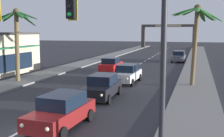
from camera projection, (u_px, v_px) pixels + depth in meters
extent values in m
cube|color=gray|center=(196.00, 76.00, 28.68)|extent=(3.20, 110.00, 0.14)
cube|color=gray|center=(61.00, 70.00, 33.28)|extent=(3.20, 110.00, 0.14)
cube|color=silver|center=(10.00, 137.00, 12.35)|extent=(0.16, 2.00, 0.01)
cube|color=silver|center=(51.00, 114.00, 15.81)|extent=(0.16, 2.00, 0.01)
cube|color=silver|center=(78.00, 99.00, 19.27)|extent=(0.16, 2.00, 0.01)
cube|color=silver|center=(96.00, 89.00, 22.73)|extent=(0.16, 2.00, 0.01)
cube|color=silver|center=(110.00, 81.00, 26.19)|extent=(0.16, 2.00, 0.01)
cube|color=silver|center=(120.00, 75.00, 29.65)|extent=(0.16, 2.00, 0.01)
cube|color=silver|center=(128.00, 70.00, 33.11)|extent=(0.16, 2.00, 0.01)
cube|color=silver|center=(135.00, 67.00, 36.58)|extent=(0.16, 2.00, 0.01)
cube|color=silver|center=(141.00, 64.00, 40.04)|extent=(0.16, 2.00, 0.01)
cube|color=silver|center=(145.00, 61.00, 43.50)|extent=(0.16, 2.00, 0.01)
cube|color=silver|center=(149.00, 59.00, 46.96)|extent=(0.16, 2.00, 0.01)
cube|color=silver|center=(153.00, 57.00, 50.42)|extent=(0.16, 2.00, 0.01)
cube|color=silver|center=(156.00, 55.00, 53.88)|extent=(0.16, 2.00, 0.01)
cube|color=silver|center=(158.00, 54.00, 57.34)|extent=(0.16, 2.00, 0.01)
cube|color=silver|center=(160.00, 52.00, 60.80)|extent=(0.16, 2.00, 0.01)
cube|color=silver|center=(163.00, 51.00, 64.26)|extent=(0.16, 2.00, 0.01)
cube|color=silver|center=(164.00, 50.00, 67.72)|extent=(0.16, 2.00, 0.01)
cube|color=silver|center=(166.00, 49.00, 71.18)|extent=(0.16, 2.00, 0.01)
cube|color=silver|center=(168.00, 48.00, 74.64)|extent=(0.16, 2.00, 0.01)
cube|color=silver|center=(169.00, 47.00, 78.10)|extent=(0.16, 2.00, 0.01)
cylinder|color=#2D2D33|center=(163.00, 67.00, 10.09)|extent=(0.22, 0.22, 6.83)
cube|color=black|center=(71.00, 7.00, 10.84)|extent=(0.32, 0.26, 0.92)
sphere|color=black|center=(69.00, 7.00, 10.71)|extent=(0.17, 0.17, 0.17)
sphere|color=#1EE54C|center=(69.00, 14.00, 10.75)|extent=(0.17, 0.17, 0.17)
cube|color=yellow|center=(73.00, 7.00, 10.99)|extent=(0.42, 0.03, 1.04)
cube|color=maroon|center=(61.00, 114.00, 13.49)|extent=(1.96, 4.38, 0.72)
cube|color=black|center=(62.00, 100.00, 13.54)|extent=(1.70, 2.27, 0.64)
cylinder|color=black|center=(62.00, 134.00, 11.93)|extent=(0.25, 0.65, 0.64)
cylinder|color=black|center=(29.00, 129.00, 12.51)|extent=(0.25, 0.65, 0.64)
cylinder|color=black|center=(90.00, 115.00, 14.57)|extent=(0.25, 0.65, 0.64)
cylinder|color=black|center=(61.00, 112.00, 15.15)|extent=(0.25, 0.65, 0.64)
sphere|color=#F9EFC6|center=(47.00, 129.00, 11.25)|extent=(0.18, 0.18, 0.18)
sphere|color=#F9EFC6|center=(22.00, 126.00, 11.67)|extent=(0.18, 0.18, 0.18)
cube|color=red|center=(92.00, 103.00, 15.26)|extent=(0.24, 0.07, 0.20)
cube|color=red|center=(71.00, 101.00, 15.71)|extent=(0.24, 0.07, 0.20)
cube|color=black|center=(102.00, 89.00, 19.40)|extent=(1.89, 4.35, 0.72)
cube|color=black|center=(103.00, 79.00, 19.45)|extent=(1.67, 2.25, 0.64)
cylinder|color=black|center=(108.00, 99.00, 17.87)|extent=(0.24, 0.65, 0.64)
cylinder|color=black|center=(83.00, 98.00, 18.32)|extent=(0.24, 0.65, 0.64)
cylinder|color=black|center=(119.00, 90.00, 20.57)|extent=(0.24, 0.65, 0.64)
cylinder|color=black|center=(97.00, 89.00, 21.03)|extent=(0.24, 0.65, 0.64)
sphere|color=#F9EFC6|center=(101.00, 95.00, 17.15)|extent=(0.18, 0.18, 0.18)
sphere|color=#F9EFC6|center=(83.00, 94.00, 17.48)|extent=(0.18, 0.18, 0.18)
cube|color=red|center=(119.00, 82.00, 21.27)|extent=(0.24, 0.07, 0.20)
cube|color=red|center=(103.00, 82.00, 21.62)|extent=(0.24, 0.07, 0.20)
cube|color=silver|center=(127.00, 75.00, 25.23)|extent=(1.89, 4.35, 0.72)
cube|color=black|center=(128.00, 68.00, 25.28)|extent=(1.67, 2.25, 0.64)
cylinder|color=black|center=(132.00, 83.00, 23.67)|extent=(0.24, 0.65, 0.64)
cylinder|color=black|center=(113.00, 81.00, 24.23)|extent=(0.24, 0.65, 0.64)
cylinder|color=black|center=(140.00, 77.00, 26.33)|extent=(0.24, 0.65, 0.64)
cylinder|color=black|center=(122.00, 76.00, 26.89)|extent=(0.24, 0.65, 0.64)
sphere|color=#F9EFC6|center=(127.00, 79.00, 22.98)|extent=(0.18, 0.18, 0.18)
sphere|color=#F9EFC6|center=(113.00, 78.00, 23.39)|extent=(0.18, 0.18, 0.18)
cube|color=red|center=(140.00, 71.00, 27.02)|extent=(0.24, 0.07, 0.20)
cube|color=red|center=(127.00, 71.00, 27.45)|extent=(0.24, 0.07, 0.20)
cube|color=red|center=(111.00, 66.00, 31.81)|extent=(1.89, 4.35, 0.72)
cube|color=black|center=(111.00, 60.00, 31.57)|extent=(1.67, 2.25, 0.64)
cylinder|color=black|center=(107.00, 67.00, 33.44)|extent=(0.24, 0.65, 0.64)
cylinder|color=black|center=(121.00, 68.00, 32.98)|extent=(0.24, 0.65, 0.64)
cylinder|color=black|center=(100.00, 71.00, 30.73)|extent=(0.24, 0.65, 0.64)
cylinder|color=black|center=(115.00, 71.00, 30.27)|extent=(0.24, 0.65, 0.64)
sphere|color=#B2B2AD|center=(111.00, 63.00, 34.03)|extent=(0.18, 0.18, 0.18)
sphere|color=#B2B2AD|center=(121.00, 63.00, 33.70)|extent=(0.18, 0.18, 0.18)
cube|color=red|center=(100.00, 67.00, 29.91)|extent=(0.24, 0.07, 0.20)
cube|color=red|center=(112.00, 68.00, 29.56)|extent=(0.24, 0.07, 0.20)
cube|color=#4C515B|center=(179.00, 57.00, 42.01)|extent=(1.86, 4.34, 0.72)
cube|color=black|center=(179.00, 53.00, 42.06)|extent=(1.65, 2.24, 0.64)
cylinder|color=black|center=(184.00, 61.00, 40.46)|extent=(0.23, 0.64, 0.64)
cylinder|color=black|center=(172.00, 61.00, 41.00)|extent=(0.23, 0.64, 0.64)
cylinder|color=black|center=(185.00, 59.00, 43.12)|extent=(0.23, 0.64, 0.64)
cylinder|color=black|center=(174.00, 59.00, 43.67)|extent=(0.23, 0.64, 0.64)
sphere|color=#B2B2AD|center=(182.00, 58.00, 39.77)|extent=(0.18, 0.18, 0.18)
sphere|color=#B2B2AD|center=(173.00, 58.00, 40.16)|extent=(0.18, 0.18, 0.18)
cube|color=red|center=(184.00, 56.00, 43.82)|extent=(0.24, 0.07, 0.20)
cube|color=red|center=(176.00, 55.00, 44.24)|extent=(0.24, 0.07, 0.20)
cylinder|color=brown|center=(17.00, 48.00, 25.12)|extent=(0.56, 0.39, 6.37)
ellipsoid|color=#1E5123|center=(27.00, 15.00, 24.41)|extent=(2.24, 0.45, 0.91)
ellipsoid|color=#1E5123|center=(26.00, 19.00, 25.42)|extent=(1.27, 1.96, 1.42)
ellipsoid|color=#1E5123|center=(22.00, 15.00, 25.79)|extent=(0.69, 2.32, 0.71)
ellipsoid|color=#1E5123|center=(9.00, 17.00, 25.33)|extent=(2.21, 1.08, 1.03)
ellipsoid|color=#1E5123|center=(4.00, 16.00, 24.35)|extent=(1.96, 1.65, 1.08)
ellipsoid|color=#1E5123|center=(8.00, 16.00, 23.77)|extent=(0.68, 2.20, 1.11)
ellipsoid|color=#1E5123|center=(19.00, 15.00, 23.77)|extent=(1.96, 1.78, 0.87)
sphere|color=#4C4223|center=(16.00, 12.00, 24.66)|extent=(0.60, 0.60, 0.60)
cylinder|color=brown|center=(195.00, 48.00, 23.14)|extent=(0.58, 0.36, 6.53)
ellipsoid|color=#2D702D|center=(210.00, 14.00, 22.21)|extent=(2.13, 0.90, 1.32)
ellipsoid|color=#2D702D|center=(206.00, 14.00, 23.30)|extent=(1.69, 1.94, 1.17)
ellipsoid|color=#2D702D|center=(201.00, 15.00, 23.56)|extent=(1.06, 2.16, 1.24)
ellipsoid|color=#2D702D|center=(190.00, 12.00, 23.78)|extent=(1.63, 2.16, 0.67)
ellipsoid|color=#2D702D|center=(185.00, 12.00, 23.46)|extent=(2.26, 1.35, 0.76)
ellipsoid|color=#2D702D|center=(185.00, 11.00, 22.48)|extent=(2.22, 1.45, 0.79)
ellipsoid|color=#2D702D|center=(187.00, 12.00, 22.15)|extent=(1.85, 1.94, 0.87)
ellipsoid|color=#2D702D|center=(197.00, 9.00, 21.59)|extent=(0.41, 2.34, 0.62)
ellipsoid|color=#2D702D|center=(206.00, 14.00, 21.80)|extent=(1.73, 1.85, 1.27)
sphere|color=#4C4223|center=(198.00, 8.00, 22.66)|extent=(0.60, 0.60, 0.60)
cube|color=#423D38|center=(143.00, 37.00, 76.49)|extent=(0.90, 0.90, 5.68)
cube|color=#423D38|center=(194.00, 38.00, 72.49)|extent=(0.90, 0.90, 5.68)
cube|color=#423D38|center=(168.00, 26.00, 74.05)|extent=(14.47, 0.60, 0.70)
cube|color=tan|center=(168.00, 26.00, 73.75)|extent=(6.78, 0.08, 0.56)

